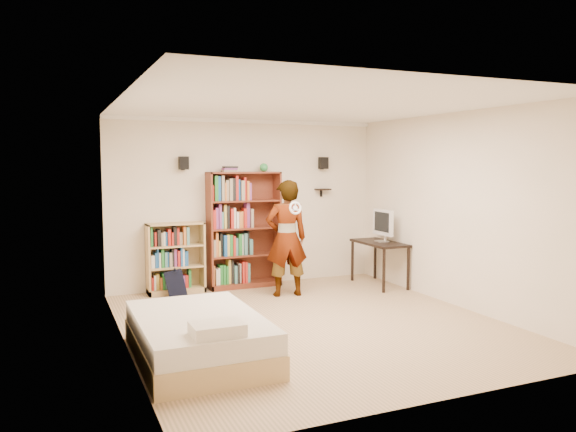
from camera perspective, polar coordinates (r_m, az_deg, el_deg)
name	(u,v)px	position (r m, az deg, el deg)	size (l,w,h in m)	color
ground	(312,323)	(7.15, 2.48, -10.84)	(4.50, 5.00, 0.01)	tan
room_shell	(313,182)	(6.87, 2.54, 3.42)	(4.52, 5.02, 2.71)	white
crown_molding	(313,107)	(6.89, 2.57, 10.99)	(4.50, 5.00, 0.06)	white
speaker_left	(184,163)	(8.80, -10.55, 5.32)	(0.14, 0.12, 0.20)	black
speaker_right	(323,163)	(9.61, 3.62, 5.39)	(0.14, 0.12, 0.20)	black
wall_shelf	(323,189)	(9.63, 3.57, 2.72)	(0.25, 0.16, 0.03)	black
tall_bookshelf	(244,230)	(9.05, -4.48, -1.40)	(1.17, 0.34, 1.86)	maroon
low_bookshelf	(176,258)	(8.82, -11.34, -4.20)	(0.87, 0.33, 1.09)	tan
computer_desk	(379,264)	(9.34, 9.25, -4.79)	(0.53, 1.05, 0.72)	black
imac	(382,226)	(9.28, 9.53, -0.97)	(0.11, 0.53, 0.53)	silver
daybed	(198,331)	(5.93, -9.10, -11.50)	(1.23, 1.89, 0.56)	beige
person	(286,238)	(8.42, -0.16, -2.27)	(0.64, 0.42, 1.75)	black
wii_wheel	(295,208)	(8.07, 0.74, 0.82)	(0.19, 0.19, 0.03)	silver
navy_bag	(175,283)	(8.63, -11.36, -6.71)	(0.30, 0.19, 0.41)	black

